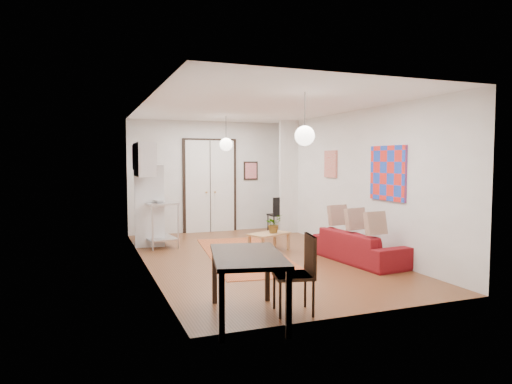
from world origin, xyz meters
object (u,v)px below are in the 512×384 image
object	(u,v)px
dining_chair_near	(290,266)
black_side_chair	(276,211)
coffee_table	(269,235)
fridge	(150,205)
dining_table	(247,261)
dining_chair_far	(290,266)
sofa	(359,246)
kitchen_counter	(157,216)

from	to	relation	value
dining_chair_near	black_side_chair	distance (m)	6.33
coffee_table	fridge	bearing A→B (deg)	143.62
dining_table	dining_chair_far	xyz separation A→B (m)	(0.60, 0.10, -0.13)
sofa	dining_chair_near	bearing A→B (deg)	125.14
dining_table	dining_chair_far	size ratio (longest dim) A/B	1.60
coffee_table	dining_chair_far	size ratio (longest dim) A/B	1.02
dining_chair_near	dining_chair_far	xyz separation A→B (m)	(0.00, 0.00, 0.00)
kitchen_counter	dining_table	xyz separation A→B (m)	(0.28, -5.15, 0.05)
dining_chair_near	dining_chair_far	distance (m)	0.00
dining_chair_near	fridge	bearing A→B (deg)	-156.36
dining_chair_far	black_side_chair	xyz separation A→B (m)	(2.34, 5.88, -0.02)
sofa	fridge	distance (m)	4.64
dining_table	dining_chair_near	distance (m)	0.62
dining_table	black_side_chair	xyz separation A→B (m)	(2.94, 5.98, -0.15)
sofa	kitchen_counter	bearing A→B (deg)	41.71
sofa	fridge	bearing A→B (deg)	42.18
dining_chair_far	black_side_chair	world-z (taller)	dining_chair_far
sofa	kitchen_counter	world-z (taller)	kitchen_counter
fridge	black_side_chair	xyz separation A→B (m)	(3.37, 0.74, -0.35)
coffee_table	dining_table	xyz separation A→B (m)	(-1.77, -3.62, 0.36)
coffee_table	black_side_chair	bearing A→B (deg)	63.65
kitchen_counter	black_side_chair	world-z (taller)	kitchen_counter
kitchen_counter	black_side_chair	size ratio (longest dim) A/B	1.46
coffee_table	dining_table	bearing A→B (deg)	-116.12
black_side_chair	dining_table	bearing A→B (deg)	61.00
sofa	dining_chair_far	xyz separation A→B (m)	(-2.38, -2.04, 0.27)
coffee_table	dining_chair_far	xyz separation A→B (m)	(-1.17, -3.52, 0.23)
dining_chair_near	coffee_table	bearing A→B (deg)	173.93
coffee_table	dining_chair_near	bearing A→B (deg)	-108.44
coffee_table	dining_chair_near	distance (m)	3.72
fridge	black_side_chair	size ratio (longest dim) A/B	1.92
fridge	dining_chair_near	xyz separation A→B (m)	(1.02, -5.14, -0.33)
sofa	dining_chair_far	size ratio (longest dim) A/B	2.04
fridge	dining_chair_near	world-z (taller)	fridge
fridge	dining_table	distance (m)	5.26
sofa	dining_chair_near	distance (m)	3.14
fridge	black_side_chair	distance (m)	3.47
kitchen_counter	dining_table	distance (m)	5.16
black_side_chair	coffee_table	bearing A→B (deg)	60.86
kitchen_counter	dining_table	size ratio (longest dim) A/B	0.87
coffee_table	black_side_chair	distance (m)	2.65
dining_chair_near	black_side_chair	world-z (taller)	dining_chair_near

